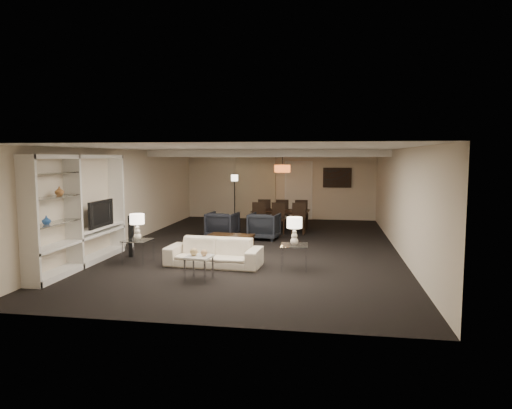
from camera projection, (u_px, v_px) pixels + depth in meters
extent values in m
plane|color=black|center=(256.00, 247.00, 11.68)|extent=(11.00, 11.00, 0.00)
cube|color=silver|center=(256.00, 149.00, 11.42)|extent=(7.00, 11.00, 0.02)
cube|color=beige|center=(280.00, 185.00, 16.95)|extent=(7.00, 0.02, 2.50)
cube|color=beige|center=(191.00, 235.00, 6.15)|extent=(7.00, 0.02, 2.50)
cube|color=beige|center=(126.00, 197.00, 12.11)|extent=(0.02, 11.00, 2.50)
cube|color=beige|center=(399.00, 201.00, 10.99)|extent=(0.02, 11.00, 2.50)
cube|color=silver|center=(273.00, 154.00, 14.87)|extent=(7.00, 4.00, 0.20)
cube|color=beige|center=(256.00, 186.00, 17.02)|extent=(1.50, 0.12, 2.40)
cube|color=silver|center=(298.00, 191.00, 16.83)|extent=(0.90, 0.05, 2.10)
cube|color=#142D38|center=(337.00, 178.00, 16.54)|extent=(0.95, 0.04, 0.65)
cylinder|color=#D8591E|center=(282.00, 169.00, 14.87)|extent=(0.52, 0.52, 0.24)
imported|color=beige|center=(214.00, 252.00, 9.63)|extent=(2.05, 0.92, 0.58)
imported|color=black|center=(223.00, 225.00, 12.96)|extent=(0.89, 0.91, 0.74)
imported|color=black|center=(264.00, 226.00, 12.77)|extent=(0.89, 0.91, 0.74)
sphere|color=tan|center=(194.00, 252.00, 8.55)|extent=(0.15, 0.15, 0.15)
sphere|color=tan|center=(204.00, 253.00, 8.51)|extent=(0.13, 0.13, 0.13)
imported|color=black|center=(97.00, 214.00, 10.16)|extent=(1.03, 0.14, 0.59)
imported|color=#285AAF|center=(46.00, 220.00, 8.41)|extent=(0.16, 0.16, 0.16)
imported|color=#B1713B|center=(59.00, 191.00, 8.79)|extent=(0.17, 0.17, 0.18)
cube|color=black|center=(131.00, 236.00, 10.50)|extent=(0.12, 0.12, 0.96)
imported|color=black|center=(281.00, 220.00, 14.34)|extent=(1.80, 1.05, 0.62)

